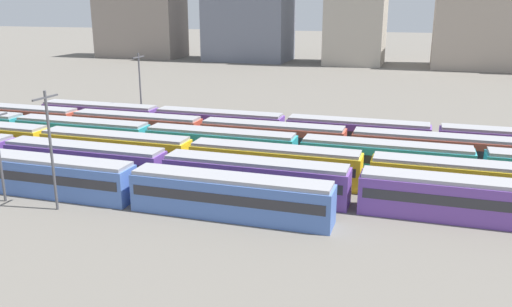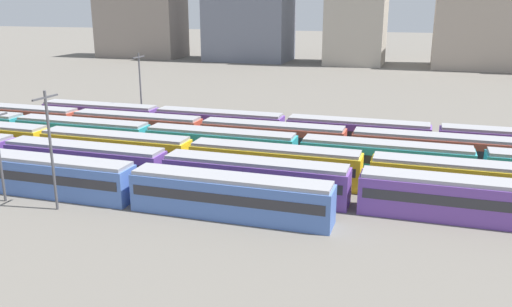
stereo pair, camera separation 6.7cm
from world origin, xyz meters
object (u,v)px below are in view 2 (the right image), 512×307
object	(u,v)px
train_track_2	(274,164)
train_track_4	(349,144)
train_track_5	(357,134)
catenary_pole_1	(140,86)
train_track_1	(255,178)
train_track_3	(299,152)
train_track_0	(47,175)
catenary_pole_2	(51,146)

from	to	relation	value
train_track_2	train_track_4	distance (m)	12.17
train_track_5	catenary_pole_1	xyz separation A→B (m)	(-32.54, 3.08, 4.15)
train_track_2	train_track_4	bearing A→B (deg)	58.68
train_track_1	train_track_2	xyz separation A→B (m)	(0.49, 5.20, 0.00)
train_track_1	catenary_pole_1	bearing A→B (deg)	136.74
train_track_3	train_track_5	size ratio (longest dim) A/B	1.20
catenary_pole_1	train_track_5	bearing A→B (deg)	-5.40
train_track_3	catenary_pole_1	bearing A→B (deg)	153.73
train_track_4	train_track_1	bearing A→B (deg)	-113.61
train_track_5	train_track_0	bearing A→B (deg)	-135.72
train_track_1	train_track_3	world-z (taller)	same
train_track_2	catenary_pole_1	world-z (taller)	catenary_pole_1
train_track_0	catenary_pole_2	distance (m)	6.14
train_track_0	train_track_4	xyz separation A→B (m)	(26.31, 20.80, 0.00)
train_track_4	catenary_pole_2	bearing A→B (deg)	-133.82
catenary_pole_1	train_track_3	bearing A→B (deg)	-26.27
train_track_3	train_track_4	xyz separation A→B (m)	(4.89, 5.20, 0.00)
train_track_1	catenary_pole_2	distance (m)	18.64
train_track_2	train_track_3	size ratio (longest dim) A/B	0.83
train_track_2	catenary_pole_2	size ratio (longest dim) A/B	8.62
catenary_pole_1	catenary_pole_2	size ratio (longest dim) A/B	1.01
train_track_0	train_track_2	distance (m)	22.53
train_track_1	train_track_4	size ratio (longest dim) A/B	0.83
train_track_3	train_track_5	bearing A→B (deg)	63.31
train_track_0	train_track_3	bearing A→B (deg)	36.05
train_track_2	train_track_3	world-z (taller)	same
train_track_0	train_track_1	xyz separation A→B (m)	(19.50, 5.20, 0.00)
catenary_pole_1	catenary_pole_2	distance (m)	33.52
train_track_1	train_track_0	bearing A→B (deg)	-165.07
catenary_pole_2	train_track_1	bearing A→B (deg)	27.31
train_track_0	train_track_3	size ratio (longest dim) A/B	0.50
train_track_3	catenary_pole_2	xyz separation A→B (m)	(-18.09, -18.74, 4.08)
train_track_4	catenary_pole_1	distance (m)	33.50
train_track_3	train_track_0	bearing A→B (deg)	-143.95
train_track_1	train_track_2	world-z (taller)	same
train_track_2	catenary_pole_1	bearing A→B (deg)	144.17
train_track_2	catenary_pole_1	distance (m)	32.18
train_track_3	train_track_2	bearing A→B (deg)	-105.51
train_track_3	catenary_pole_2	bearing A→B (deg)	-133.99
train_track_5	catenary_pole_1	bearing A→B (deg)	174.60
train_track_0	train_track_3	world-z (taller)	same
catenary_pole_1	catenary_pole_2	world-z (taller)	catenary_pole_1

